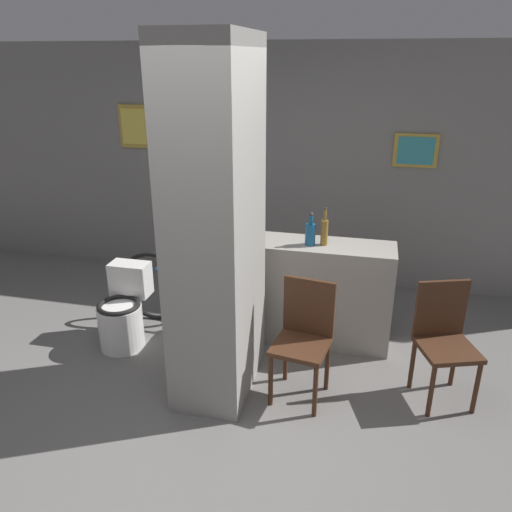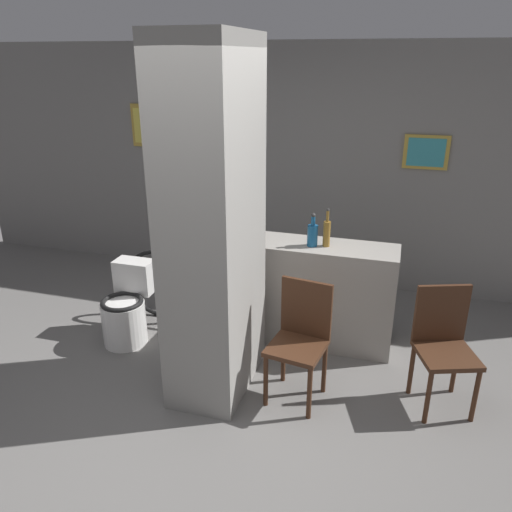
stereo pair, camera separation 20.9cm
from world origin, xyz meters
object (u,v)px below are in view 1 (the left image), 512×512
Objects in this scene: chair_near_pillar at (304,335)px; chair_by_doorway at (444,337)px; toilet at (123,313)px; bicycle at (202,290)px; bottle_tall at (324,231)px.

chair_near_pillar is 1.04m from chair_by_doorway.
bicycle is at bearing 38.87° from toilet.
chair_near_pillar is 0.98m from bottle_tall.
chair_near_pillar is (1.67, -0.34, 0.21)m from toilet.
bicycle is at bearing 179.62° from bottle_tall.
bottle_tall reaches higher than toilet.
chair_by_doorway is at bearing 20.30° from chair_near_pillar.
bicycle is (0.58, 0.47, 0.07)m from toilet.
chair_near_pillar is 2.75× the size of bottle_tall.
bicycle is (-1.09, 0.81, -0.14)m from chair_near_pillar.
chair_by_doorway is at bearing -31.53° from bottle_tall.
toilet is at bearing -141.13° from bicycle.
chair_by_doorway is (2.69, -0.14, 0.21)m from toilet.
chair_near_pillar is at bearing -36.71° from bicycle.
toilet is at bearing -164.92° from bottle_tall.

